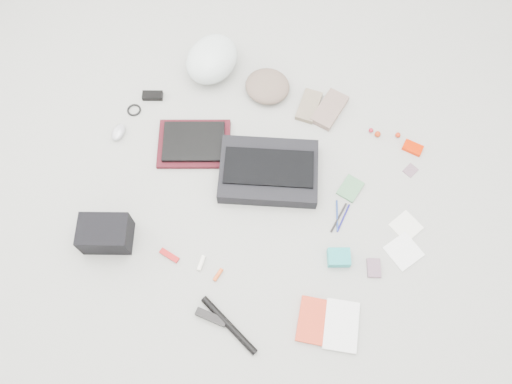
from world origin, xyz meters
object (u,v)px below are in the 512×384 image
at_px(laptop, 194,142).
at_px(camera_bag, 106,234).
at_px(bike_helmet, 212,59).
at_px(accordion_wallet, 339,258).
at_px(book_red, 313,321).
at_px(messenger_bag, 269,171).

distance_m(laptop, camera_bag, 0.60).
height_order(bike_helmet, accordion_wallet, bike_helmet).
bearing_deg(accordion_wallet, bike_helmet, 119.62).
distance_m(camera_bag, book_red, 0.97).
bearing_deg(camera_bag, messenger_bag, 24.63).
distance_m(laptop, accordion_wallet, 0.88).
xyz_separation_m(bike_helmet, book_red, (0.94, -1.01, -0.08)).
height_order(messenger_bag, accordion_wallet, messenger_bag).
height_order(laptop, camera_bag, camera_bag).
relative_size(laptop, camera_bag, 1.37).
bearing_deg(accordion_wallet, messenger_bag, 126.06).
xyz_separation_m(laptop, accordion_wallet, (0.84, -0.27, -0.01)).
distance_m(bike_helmet, book_red, 1.38).
bearing_deg(messenger_bag, accordion_wallet, -50.05).
distance_m(camera_bag, accordion_wallet, 1.03).
relative_size(bike_helmet, book_red, 1.60).
bearing_deg(bike_helmet, messenger_bag, -34.27).
bearing_deg(laptop, book_red, -57.39).
height_order(bike_helmet, camera_bag, bike_helmet).
height_order(laptop, book_red, laptop).
bearing_deg(book_red, bike_helmet, 120.88).
bearing_deg(camera_bag, bike_helmet, 65.60).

